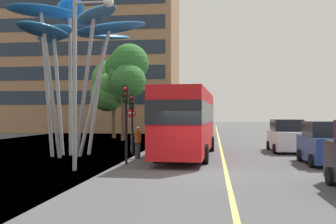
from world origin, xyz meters
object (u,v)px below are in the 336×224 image
object	(u,v)px
leaf_sculpture	(75,33)
traffic_light_kerb_near	(126,108)
street_lamp	(84,59)
traffic_light_island_mid	(152,109)
car_parked_far	(286,137)
red_bus	(187,119)
pedestrian	(138,143)
no_entry_sign	(131,123)
traffic_light_kerb_far	(132,112)
car_parked_mid	(325,144)

from	to	relation	value
leaf_sculpture	traffic_light_kerb_near	distance (m)	6.68
traffic_light_kerb_near	street_lamp	bearing A→B (deg)	-118.28
traffic_light_island_mid	car_parked_far	bearing A→B (deg)	-24.01
red_bus	traffic_light_kerb_near	size ratio (longest dim) A/B	3.10
pedestrian	no_entry_sign	world-z (taller)	no_entry_sign
traffic_light_kerb_near	traffic_light_island_mid	bearing A→B (deg)	92.44
traffic_light_kerb_near	pedestrian	xyz separation A→B (m)	(0.12, 2.33, -1.83)
traffic_light_kerb_far	car_parked_mid	size ratio (longest dim) A/B	0.87
traffic_light_kerb_far	car_parked_mid	distance (m)	10.66
pedestrian	no_entry_sign	xyz separation A→B (m)	(-1.19, 4.01, 0.97)
red_bus	pedestrian	size ratio (longest dim) A/B	6.73
traffic_light_kerb_near	traffic_light_island_mid	xyz separation A→B (m)	(-0.49, 11.42, 0.12)
leaf_sculpture	traffic_light_kerb_far	bearing A→B (deg)	16.95
no_entry_sign	car_parked_far	bearing A→B (deg)	5.67
car_parked_far	no_entry_sign	size ratio (longest dim) A/B	1.61
leaf_sculpture	car_parked_far	bearing A→B (deg)	17.37
red_bus	car_parked_far	size ratio (longest dim) A/B	2.58
leaf_sculpture	no_entry_sign	distance (m)	6.54
traffic_light_kerb_far	traffic_light_island_mid	xyz separation A→B (m)	(0.12, 7.05, 0.27)
leaf_sculpture	car_parked_mid	world-z (taller)	leaf_sculpture
traffic_light_kerb_near	car_parked_mid	bearing A→B (deg)	5.69
car_parked_mid	no_entry_sign	bearing A→B (deg)	152.56
traffic_light_kerb_far	car_parked_far	bearing A→B (deg)	17.51
car_parked_far	traffic_light_kerb_near	bearing A→B (deg)	-140.02
traffic_light_island_mid	red_bus	bearing A→B (deg)	-67.52
leaf_sculpture	pedestrian	world-z (taller)	leaf_sculpture
car_parked_far	no_entry_sign	bearing A→B (deg)	-174.33
car_parked_far	pedestrian	bearing A→B (deg)	-149.91
street_lamp	leaf_sculpture	bearing A→B (deg)	113.24
traffic_light_kerb_near	car_parked_far	world-z (taller)	traffic_light_kerb_near
red_bus	street_lamp	size ratio (longest dim) A/B	1.58
car_parked_far	street_lamp	distance (m)	14.38
traffic_light_kerb_near	red_bus	bearing A→B (deg)	54.21
car_parked_far	pedestrian	size ratio (longest dim) A/B	2.61
traffic_light_kerb_near	no_entry_sign	size ratio (longest dim) A/B	1.34
car_parked_far	no_entry_sign	world-z (taller)	no_entry_sign
car_parked_mid	red_bus	bearing A→B (deg)	157.19
traffic_light_kerb_near	car_parked_far	size ratio (longest dim) A/B	0.83
red_bus	street_lamp	xyz separation A→B (m)	(-3.95, -6.08, 2.57)
car_parked_far	leaf_sculpture	bearing A→B (deg)	-162.63
no_entry_sign	street_lamp	bearing A→B (deg)	-91.28
car_parked_mid	car_parked_far	bearing A→B (deg)	95.66
leaf_sculpture	car_parked_mid	size ratio (longest dim) A/B	2.29
leaf_sculpture	traffic_light_island_mid	world-z (taller)	leaf_sculpture
car_parked_far	pedestrian	distance (m)	9.94
red_bus	traffic_light_island_mid	xyz separation A→B (m)	(-3.18, 7.68, 0.69)
car_parked_far	street_lamp	xyz separation A→B (m)	(-9.98, -9.66, 3.72)
red_bus	street_lamp	world-z (taller)	street_lamp
pedestrian	no_entry_sign	distance (m)	4.29
traffic_light_island_mid	no_entry_sign	distance (m)	5.20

